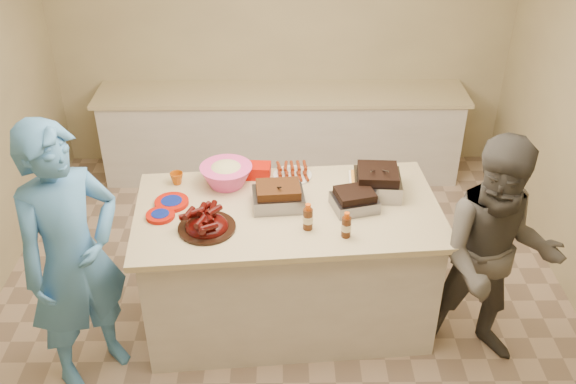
{
  "coord_description": "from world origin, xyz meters",
  "views": [
    {
      "loc": [
        0.0,
        -3.56,
        3.42
      ],
      "look_at": [
        0.04,
        0.11,
        1.08
      ],
      "focal_mm": 40.0,
      "sensor_mm": 36.0,
      "label": 1
    }
  ],
  "objects_px": {
    "guest_blue": "(98,366)",
    "plastic_cup": "(177,184)",
    "coleslaw_bowl": "(227,185)",
    "rib_platter": "(207,229)",
    "bbq_bottle_a": "(308,228)",
    "guest_gray": "(475,351)",
    "bbq_bottle_b": "(346,236)",
    "roasting_pan": "(376,193)",
    "mustard_bottle": "(261,204)",
    "island": "(288,315)"
  },
  "relations": [
    {
      "from": "bbq_bottle_b",
      "to": "plastic_cup",
      "type": "height_order",
      "value": "bbq_bottle_b"
    },
    {
      "from": "island",
      "to": "coleslaw_bowl",
      "type": "xyz_separation_m",
      "value": [
        -0.44,
        0.31,
        0.98
      ]
    },
    {
      "from": "island",
      "to": "guest_gray",
      "type": "bearing_deg",
      "value": -20.51
    },
    {
      "from": "plastic_cup",
      "to": "guest_blue",
      "type": "distance_m",
      "value": 1.39
    },
    {
      "from": "bbq_bottle_a",
      "to": "mustard_bottle",
      "type": "relative_size",
      "value": 1.45
    },
    {
      "from": "plastic_cup",
      "to": "rib_platter",
      "type": "bearing_deg",
      "value": -64.45
    },
    {
      "from": "rib_platter",
      "to": "roasting_pan",
      "type": "distance_m",
      "value": 1.23
    },
    {
      "from": "guest_blue",
      "to": "plastic_cup",
      "type": "bearing_deg",
      "value": 12.1
    },
    {
      "from": "guest_blue",
      "to": "rib_platter",
      "type": "bearing_deg",
      "value": -26.98
    },
    {
      "from": "bbq_bottle_a",
      "to": "plastic_cup",
      "type": "xyz_separation_m",
      "value": [
        -0.92,
        0.56,
        0.0
      ]
    },
    {
      "from": "guest_gray",
      "to": "coleslaw_bowl",
      "type": "bearing_deg",
      "value": 166.96
    },
    {
      "from": "rib_platter",
      "to": "guest_gray",
      "type": "distance_m",
      "value": 2.11
    },
    {
      "from": "coleslaw_bowl",
      "to": "bbq_bottle_b",
      "type": "xyz_separation_m",
      "value": [
        0.8,
        -0.63,
        0.0
      ]
    },
    {
      "from": "rib_platter",
      "to": "plastic_cup",
      "type": "relative_size",
      "value": 3.97
    },
    {
      "from": "island",
      "to": "roasting_pan",
      "type": "height_order",
      "value": "roasting_pan"
    },
    {
      "from": "bbq_bottle_b",
      "to": "guest_blue",
      "type": "xyz_separation_m",
      "value": [
        -1.7,
        -0.17,
        -0.98
      ]
    },
    {
      "from": "guest_blue",
      "to": "roasting_pan",
      "type": "bearing_deg",
      "value": -25.59
    },
    {
      "from": "roasting_pan",
      "to": "coleslaw_bowl",
      "type": "distance_m",
      "value": 1.07
    },
    {
      "from": "bbq_bottle_b",
      "to": "guest_gray",
      "type": "height_order",
      "value": "bbq_bottle_b"
    },
    {
      "from": "rib_platter",
      "to": "mustard_bottle",
      "type": "distance_m",
      "value": 0.45
    },
    {
      "from": "island",
      "to": "bbq_bottle_a",
      "type": "relative_size",
      "value": 11.03
    },
    {
      "from": "bbq_bottle_a",
      "to": "guest_blue",
      "type": "bearing_deg",
      "value": -170.07
    },
    {
      "from": "guest_gray",
      "to": "bbq_bottle_b",
      "type": "bearing_deg",
      "value": -175.22
    },
    {
      "from": "roasting_pan",
      "to": "guest_blue",
      "type": "bearing_deg",
      "value": -157.11
    },
    {
      "from": "island",
      "to": "bbq_bottle_a",
      "type": "distance_m",
      "value": 1.02
    },
    {
      "from": "guest_blue",
      "to": "guest_gray",
      "type": "distance_m",
      "value": 2.67
    },
    {
      "from": "mustard_bottle",
      "to": "plastic_cup",
      "type": "height_order",
      "value": "mustard_bottle"
    },
    {
      "from": "coleslaw_bowl",
      "to": "plastic_cup",
      "type": "xyz_separation_m",
      "value": [
        -0.36,
        0.02,
        0.0
      ]
    },
    {
      "from": "roasting_pan",
      "to": "mustard_bottle",
      "type": "relative_size",
      "value": 2.49
    },
    {
      "from": "bbq_bottle_b",
      "to": "mustard_bottle",
      "type": "height_order",
      "value": "bbq_bottle_b"
    },
    {
      "from": "island",
      "to": "bbq_bottle_a",
      "type": "bearing_deg",
      "value": -66.54
    },
    {
      "from": "island",
      "to": "roasting_pan",
      "type": "relative_size",
      "value": 6.41
    },
    {
      "from": "rib_platter",
      "to": "guest_gray",
      "type": "bearing_deg",
      "value": -4.57
    },
    {
      "from": "bbq_bottle_b",
      "to": "guest_blue",
      "type": "bearing_deg",
      "value": -174.31
    },
    {
      "from": "coleslaw_bowl",
      "to": "guest_blue",
      "type": "height_order",
      "value": "coleslaw_bowl"
    },
    {
      "from": "plastic_cup",
      "to": "coleslaw_bowl",
      "type": "bearing_deg",
      "value": -2.82
    },
    {
      "from": "rib_platter",
      "to": "roasting_pan",
      "type": "xyz_separation_m",
      "value": [
        1.16,
        0.42,
        -0.0
      ]
    },
    {
      "from": "bbq_bottle_b",
      "to": "mustard_bottle",
      "type": "distance_m",
      "value": 0.67
    },
    {
      "from": "bbq_bottle_a",
      "to": "guest_gray",
      "type": "bearing_deg",
      "value": -6.9
    },
    {
      "from": "roasting_pan",
      "to": "plastic_cup",
      "type": "xyz_separation_m",
      "value": [
        -1.42,
        0.14,
        0.0
      ]
    },
    {
      "from": "bbq_bottle_a",
      "to": "bbq_bottle_b",
      "type": "xyz_separation_m",
      "value": [
        0.24,
        -0.09,
        0.0
      ]
    },
    {
      "from": "bbq_bottle_b",
      "to": "guest_gray",
      "type": "bearing_deg",
      "value": -3.55
    },
    {
      "from": "island",
      "to": "guest_gray",
      "type": "distance_m",
      "value": 1.39
    },
    {
      "from": "rib_platter",
      "to": "bbq_bottle_a",
      "type": "distance_m",
      "value": 0.65
    },
    {
      "from": "mustard_bottle",
      "to": "guest_gray",
      "type": "height_order",
      "value": "mustard_bottle"
    },
    {
      "from": "coleslaw_bowl",
      "to": "bbq_bottle_a",
      "type": "bearing_deg",
      "value": -44.16
    },
    {
      "from": "coleslaw_bowl",
      "to": "guest_gray",
      "type": "bearing_deg",
      "value": -21.37
    },
    {
      "from": "rib_platter",
      "to": "bbq_bottle_a",
      "type": "bearing_deg",
      "value": -0.22
    },
    {
      "from": "bbq_bottle_a",
      "to": "guest_gray",
      "type": "relative_size",
      "value": 0.11
    },
    {
      "from": "bbq_bottle_b",
      "to": "plastic_cup",
      "type": "bearing_deg",
      "value": 150.78
    }
  ]
}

